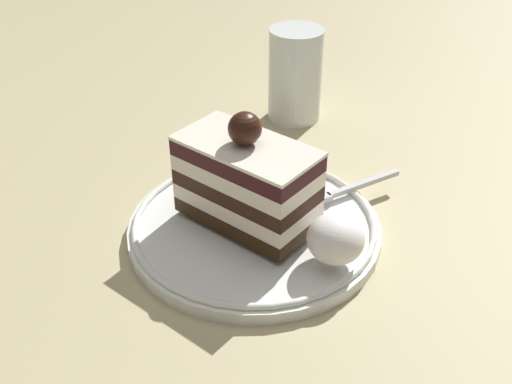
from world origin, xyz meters
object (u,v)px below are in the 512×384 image
Objects in this scene: cake_slice at (247,181)px; whipped_cream_dollop at (336,239)px; fork at (342,191)px; drink_glass_near at (295,79)px; dessert_plate at (256,227)px.

whipped_cream_dollop is at bearing -111.96° from cake_slice.
fork is (0.06, -0.08, -0.04)m from cake_slice.
drink_glass_near reaches higher than fork.
dessert_plate is 1.67× the size of cake_slice.
whipped_cream_dollop is 0.48× the size of fork.
dessert_plate is 2.07× the size of drink_glass_near.
drink_glass_near is (0.27, 0.09, 0.01)m from whipped_cream_dollop.
fork is at bearing -50.90° from cake_slice.
dessert_plate is 0.24m from drink_glass_near.
cake_slice is at bearing -177.94° from drink_glass_near.
fork reaches higher than dessert_plate.
whipped_cream_dollop is (-0.03, -0.08, 0.03)m from dessert_plate.
dessert_plate is at bearing 132.30° from fork.
dessert_plate is at bearing -89.29° from cake_slice.
cake_slice reaches higher than whipped_cream_dollop.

